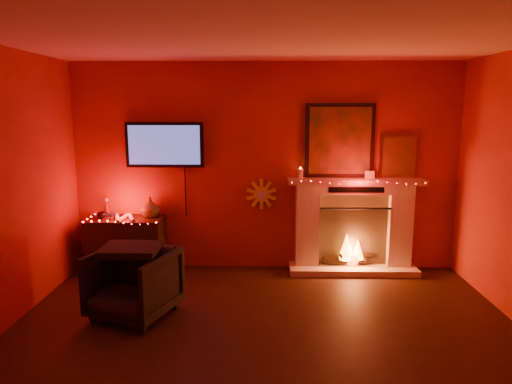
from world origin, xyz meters
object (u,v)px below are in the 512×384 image
(tv, at_px, (165,145))
(sunburst_clock, at_px, (261,194))
(armchair, at_px, (134,283))
(fireplace, at_px, (353,217))
(console_table, at_px, (127,243))

(tv, relative_size, sunburst_clock, 3.10)
(sunburst_clock, xyz_separation_m, armchair, (-1.29, -1.51, -0.65))
(fireplace, bearing_deg, sunburst_clock, 175.63)
(console_table, bearing_deg, tv, 21.20)
(console_table, xyz_separation_m, armchair, (0.45, -1.29, -0.04))
(fireplace, height_order, armchair, fireplace)
(fireplace, bearing_deg, armchair, -150.24)
(console_table, bearing_deg, armchair, -70.76)
(fireplace, xyz_separation_m, armchair, (-2.48, -1.42, -0.37))
(fireplace, relative_size, tv, 1.76)
(fireplace, distance_m, console_table, 2.95)
(sunburst_clock, xyz_separation_m, console_table, (-1.74, -0.22, -0.61))
(sunburst_clock, height_order, armchair, sunburst_clock)
(armchair, bearing_deg, sunburst_clock, 69.80)
(fireplace, xyz_separation_m, sunburst_clock, (-1.19, 0.09, 0.28))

